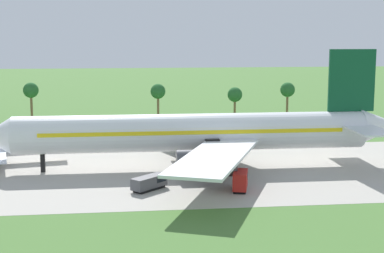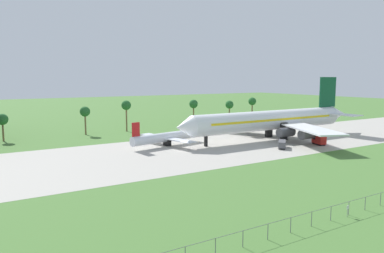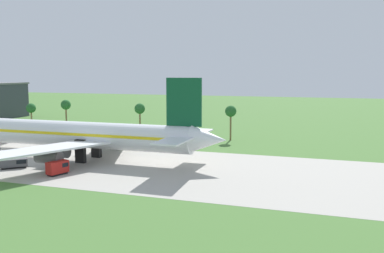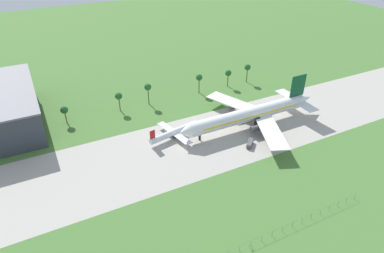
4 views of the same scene
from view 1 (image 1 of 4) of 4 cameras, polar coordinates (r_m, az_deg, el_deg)
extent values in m
cylinder|color=white|center=(100.68, 0.00, -0.56)|extent=(60.04, 6.40, 6.40)
cone|color=white|center=(109.81, 17.92, 0.05)|extent=(8.00, 6.08, 6.08)
cube|color=yellow|center=(100.60, 0.00, -0.29)|extent=(51.04, 6.52, 0.64)
cube|color=#0F4C2D|center=(106.56, 15.23, 4.33)|extent=(8.32, 0.50, 10.87)
cube|color=white|center=(107.54, 15.22, 0.25)|extent=(5.76, 25.59, 0.30)
cube|color=white|center=(86.97, 2.32, -2.85)|extent=(18.61, 30.09, 0.44)
cube|color=white|center=(115.33, 0.08, 0.10)|extent=(18.61, 30.09, 0.44)
cylinder|color=#4C4C51|center=(93.69, 0.24, -3.13)|extent=(5.76, 2.88, 2.88)
cylinder|color=#4C4C51|center=(87.86, 2.42, -3.96)|extent=(5.76, 2.88, 2.88)
cylinder|color=#4C4C51|center=(108.66, -0.73, -1.43)|extent=(5.76, 2.88, 2.88)
cylinder|color=#4C4C51|center=(115.20, 0.22, -0.83)|extent=(5.76, 2.88, 2.88)
cube|color=black|center=(101.60, -14.29, -2.74)|extent=(0.70, 0.90, 5.64)
cube|color=black|center=(98.29, 1.98, -2.86)|extent=(2.40, 1.20, 5.64)
cube|color=black|center=(105.11, 1.40, -2.07)|extent=(2.40, 1.20, 5.64)
cube|color=black|center=(88.10, -4.17, -6.03)|extent=(4.89, 4.83, 0.40)
cube|color=#4C4C51|center=(87.83, -4.18, -5.37)|extent=(5.67, 5.59, 1.70)
cube|color=black|center=(88.93, -3.45, -5.01)|extent=(2.92, 2.92, 0.90)
cube|color=black|center=(87.71, 4.69, -6.11)|extent=(2.73, 4.25, 0.40)
cube|color=#B21E19|center=(87.34, 4.71, -5.17)|extent=(3.09, 4.97, 2.55)
cube|color=black|center=(88.48, 4.76, -4.73)|extent=(2.38, 2.08, 0.90)
cylinder|color=brown|center=(147.17, 9.20, 1.62)|extent=(0.56, 0.56, 8.73)
sphere|color=#235B28|center=(146.62, 9.25, 3.55)|extent=(3.60, 3.60, 3.60)
cylinder|color=brown|center=(141.86, -3.30, 1.44)|extent=(0.56, 0.56, 8.68)
sphere|color=#235B28|center=(141.29, -3.32, 3.42)|extent=(3.60, 3.60, 3.60)
cylinder|color=brown|center=(144.22, 4.16, 1.35)|extent=(0.56, 0.56, 7.68)
sphere|color=#235B28|center=(143.69, 4.18, 3.11)|extent=(3.60, 3.60, 3.60)
cylinder|color=brown|center=(143.23, -15.27, 1.33)|extent=(0.56, 0.56, 9.29)
sphere|color=#235B28|center=(142.65, -15.36, 3.41)|extent=(3.60, 3.60, 3.60)
camera|label=2|loc=(74.86, -89.60, -2.25)|focal=35.00mm
camera|label=3|loc=(73.18, 76.38, 0.85)|focal=40.00mm
camera|label=4|loc=(96.64, -112.24, 36.68)|focal=32.00mm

